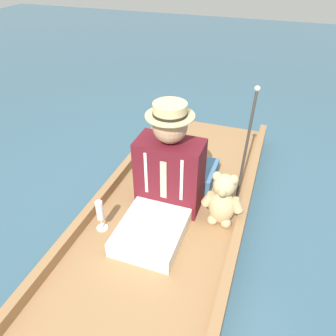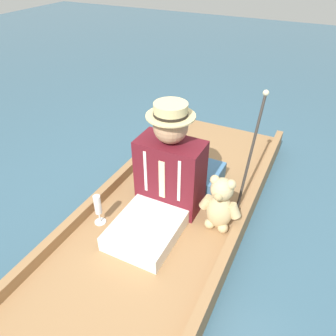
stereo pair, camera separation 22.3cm
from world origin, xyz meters
The scene contains 7 objects.
ground_plane centered at (0.00, 0.00, 0.00)m, with size 16.00×16.00×0.00m, color #385B70.
punt_boat centered at (0.00, 0.00, 0.07)m, with size 1.09×2.87×0.21m.
seat_cushion centered at (0.02, -0.40, 0.20)m, with size 0.51×0.36×0.14m.
seated_person centered at (0.02, 0.01, 0.42)m, with size 0.46×0.77×0.81m.
teddy_bear centered at (-0.37, 0.00, 0.32)m, with size 0.29×0.17×0.42m.
wine_glass centered at (0.38, 0.33, 0.27)m, with size 0.08×0.08×0.24m.
walking_cane centered at (-0.45, -0.44, 0.59)m, with size 0.04×0.40×0.80m.
Camera 1 is at (-0.59, 1.69, 1.76)m, focal length 35.00 mm.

